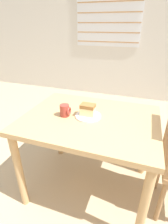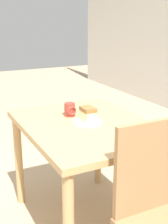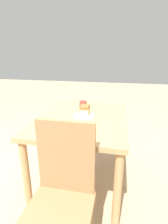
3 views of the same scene
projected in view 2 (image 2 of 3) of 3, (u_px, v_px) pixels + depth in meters
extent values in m
cube|color=tan|center=(87.00, 126.00, 2.06)|extent=(1.06, 0.81, 0.04)
cylinder|color=tan|center=(19.00, 161.00, 2.43)|extent=(0.06, 0.06, 0.72)
cylinder|color=tan|center=(98.00, 145.00, 2.73)|extent=(0.06, 0.06, 0.72)
cube|color=#9E754C|center=(146.00, 168.00, 1.56)|extent=(0.03, 0.37, 0.49)
cylinder|color=white|center=(87.00, 122.00, 2.07)|extent=(0.20, 0.20, 0.01)
cube|color=beige|center=(88.00, 116.00, 2.07)|extent=(0.11, 0.08, 0.06)
cube|color=#936033|center=(88.00, 109.00, 2.06)|extent=(0.11, 0.08, 0.03)
cylinder|color=#9E382D|center=(70.00, 110.00, 2.19)|extent=(0.08, 0.08, 0.10)
torus|color=#9E382D|center=(72.00, 111.00, 2.16)|extent=(0.01, 0.07, 0.07)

